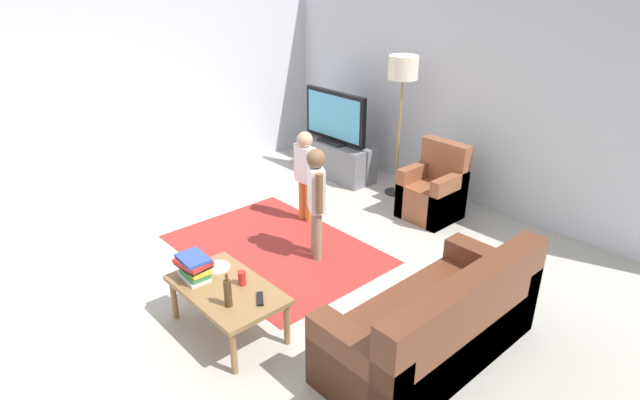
{
  "coord_description": "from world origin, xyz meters",
  "views": [
    {
      "loc": [
        3.5,
        -2.57,
        2.81
      ],
      "look_at": [
        0.0,
        0.6,
        0.65
      ],
      "focal_mm": 29.55,
      "sensor_mm": 36.0,
      "label": 1
    }
  ],
  "objects_px": {
    "floor_lamp": "(403,75)",
    "couch": "(439,329)",
    "tv_stand": "(335,159)",
    "tv_remote": "(260,299)",
    "coffee_table": "(227,292)",
    "book_stack": "(194,267)",
    "tv": "(335,118)",
    "plate": "(217,267)",
    "child_near_tv": "(305,168)",
    "armchair": "(434,193)",
    "child_center": "(316,194)",
    "bottle": "(228,293)",
    "soda_can": "(242,278)"
  },
  "relations": [
    {
      "from": "tv",
      "to": "floor_lamp",
      "type": "xyz_separation_m",
      "value": [
        0.99,
        0.17,
        0.7
      ]
    },
    {
      "from": "tv",
      "to": "child_center",
      "type": "distance_m",
      "value": 2.27
    },
    {
      "from": "tv_stand",
      "to": "floor_lamp",
      "type": "height_order",
      "value": "floor_lamp"
    },
    {
      "from": "couch",
      "to": "coffee_table",
      "type": "xyz_separation_m",
      "value": [
        -1.37,
        -0.98,
        0.08
      ]
    },
    {
      "from": "child_center",
      "to": "child_near_tv",
      "type": "bearing_deg",
      "value": 146.75
    },
    {
      "from": "soda_can",
      "to": "floor_lamp",
      "type": "bearing_deg",
      "value": 107.73
    },
    {
      "from": "tv",
      "to": "plate",
      "type": "bearing_deg",
      "value": -60.94
    },
    {
      "from": "couch",
      "to": "soda_can",
      "type": "relative_size",
      "value": 15.0
    },
    {
      "from": "tv",
      "to": "armchair",
      "type": "bearing_deg",
      "value": -0.61
    },
    {
      "from": "armchair",
      "to": "child_center",
      "type": "distance_m",
      "value": 1.73
    },
    {
      "from": "armchair",
      "to": "tv",
      "type": "bearing_deg",
      "value": 179.39
    },
    {
      "from": "tv_stand",
      "to": "bottle",
      "type": "distance_m",
      "value": 3.84
    },
    {
      "from": "tv_stand",
      "to": "floor_lamp",
      "type": "distance_m",
      "value": 1.64
    },
    {
      "from": "child_near_tv",
      "to": "tv_remote",
      "type": "relative_size",
      "value": 6.38
    },
    {
      "from": "child_near_tv",
      "to": "plate",
      "type": "distance_m",
      "value": 1.91
    },
    {
      "from": "tv",
      "to": "coffee_table",
      "type": "xyz_separation_m",
      "value": [
        1.93,
        -3.03,
        -0.48
      ]
    },
    {
      "from": "tv_stand",
      "to": "book_stack",
      "type": "height_order",
      "value": "book_stack"
    },
    {
      "from": "child_near_tv",
      "to": "tv_remote",
      "type": "distance_m",
      "value": 2.25
    },
    {
      "from": "armchair",
      "to": "tv_stand",
      "type": "bearing_deg",
      "value": 178.7
    },
    {
      "from": "child_near_tv",
      "to": "plate",
      "type": "height_order",
      "value": "child_near_tv"
    },
    {
      "from": "child_near_tv",
      "to": "bottle",
      "type": "height_order",
      "value": "child_near_tv"
    },
    {
      "from": "bottle",
      "to": "tv",
      "type": "bearing_deg",
      "value": 124.29
    },
    {
      "from": "floor_lamp",
      "to": "couch",
      "type": "bearing_deg",
      "value": -43.98
    },
    {
      "from": "tv_stand",
      "to": "plate",
      "type": "height_order",
      "value": "tv_stand"
    },
    {
      "from": "couch",
      "to": "book_stack",
      "type": "bearing_deg",
      "value": -146.37
    },
    {
      "from": "tv_stand",
      "to": "child_near_tv",
      "type": "bearing_deg",
      "value": -57.29
    },
    {
      "from": "coffee_table",
      "to": "book_stack",
      "type": "distance_m",
      "value": 0.34
    },
    {
      "from": "book_stack",
      "to": "bottle",
      "type": "xyz_separation_m",
      "value": [
        0.5,
        -0.0,
        0.01
      ]
    },
    {
      "from": "tv_stand",
      "to": "tv_remote",
      "type": "relative_size",
      "value": 7.06
    },
    {
      "from": "tv",
      "to": "soda_can",
      "type": "distance_m",
      "value": 3.53
    },
    {
      "from": "armchair",
      "to": "child_near_tv",
      "type": "bearing_deg",
      "value": -127.86
    },
    {
      "from": "bottle",
      "to": "tv_stand",
      "type": "bearing_deg",
      "value": 124.12
    },
    {
      "from": "armchair",
      "to": "bottle",
      "type": "height_order",
      "value": "armchair"
    },
    {
      "from": "armchair",
      "to": "coffee_table",
      "type": "height_order",
      "value": "armchair"
    },
    {
      "from": "child_near_tv",
      "to": "plate",
      "type": "xyz_separation_m",
      "value": [
        0.83,
        -1.7,
        -0.22
      ]
    },
    {
      "from": "couch",
      "to": "child_near_tv",
      "type": "relative_size",
      "value": 1.66
    },
    {
      "from": "child_near_tv",
      "to": "book_stack",
      "type": "bearing_deg",
      "value": -66.29
    },
    {
      "from": "soda_can",
      "to": "armchair",
      "type": "bearing_deg",
      "value": 94.76
    },
    {
      "from": "couch",
      "to": "tv_remote",
      "type": "distance_m",
      "value": 1.37
    },
    {
      "from": "tv_stand",
      "to": "book_stack",
      "type": "xyz_separation_m",
      "value": [
        1.64,
        -3.17,
        0.28
      ]
    },
    {
      "from": "book_stack",
      "to": "plate",
      "type": "height_order",
      "value": "book_stack"
    },
    {
      "from": "coffee_table",
      "to": "book_stack",
      "type": "xyz_separation_m",
      "value": [
        -0.28,
        -0.12,
        0.16
      ]
    },
    {
      "from": "armchair",
      "to": "floor_lamp",
      "type": "bearing_deg",
      "value": 165.59
    },
    {
      "from": "tv",
      "to": "soda_can",
      "type": "relative_size",
      "value": 9.17
    },
    {
      "from": "soda_can",
      "to": "tv_remote",
      "type": "bearing_deg",
      "value": -4.24
    },
    {
      "from": "plate",
      "to": "tv_stand",
      "type": "bearing_deg",
      "value": 118.89
    },
    {
      "from": "bottle",
      "to": "tv_remote",
      "type": "bearing_deg",
      "value": 65.56
    },
    {
      "from": "tv_remote",
      "to": "coffee_table",
      "type": "bearing_deg",
      "value": -128.3
    },
    {
      "from": "tv_remote",
      "to": "soda_can",
      "type": "bearing_deg",
      "value": -149.89
    },
    {
      "from": "child_near_tv",
      "to": "child_center",
      "type": "relative_size",
      "value": 0.93
    }
  ]
}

